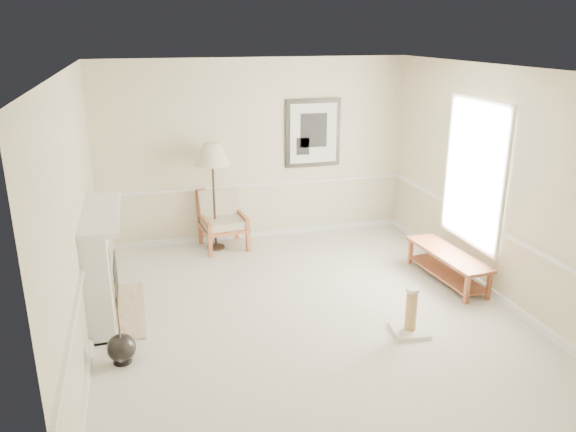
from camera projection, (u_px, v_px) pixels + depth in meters
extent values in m
plane|color=silver|center=(305.00, 312.00, 6.89)|extent=(5.50, 5.50, 0.00)
cube|color=beige|center=(256.00, 151.00, 8.95)|extent=(5.00, 0.04, 2.90)
cube|color=beige|center=(420.00, 308.00, 3.92)|extent=(5.00, 0.04, 2.90)
cube|color=beige|center=(75.00, 217.00, 5.81)|extent=(0.04, 5.50, 2.90)
cube|color=beige|center=(496.00, 184.00, 7.06)|extent=(0.04, 5.50, 2.90)
cube|color=white|center=(307.00, 69.00, 5.97)|extent=(5.00, 5.50, 0.04)
cube|color=white|center=(257.00, 234.00, 9.38)|extent=(4.95, 0.04, 0.10)
cube|color=white|center=(256.00, 185.00, 9.11)|extent=(4.95, 0.04, 0.05)
cube|color=white|center=(475.00, 173.00, 7.40)|extent=(0.03, 1.20, 1.80)
cube|color=white|center=(475.00, 173.00, 7.39)|extent=(0.05, 1.34, 1.94)
cube|color=black|center=(313.00, 133.00, 9.08)|extent=(0.92, 0.04, 1.10)
cube|color=white|center=(314.00, 133.00, 9.06)|extent=(0.78, 0.01, 0.96)
cube|color=black|center=(314.00, 130.00, 9.04)|extent=(0.45, 0.01, 0.55)
cube|color=white|center=(100.00, 266.00, 6.66)|extent=(0.28, 1.50, 1.25)
cube|color=white|center=(99.00, 214.00, 6.46)|extent=(0.46, 1.64, 0.06)
cube|color=#C6B28E|center=(114.00, 271.00, 6.72)|extent=(0.02, 1.05, 0.95)
cube|color=black|center=(116.00, 281.00, 6.76)|extent=(0.02, 0.62, 0.58)
cube|color=gold|center=(118.00, 300.00, 6.84)|extent=(0.01, 0.66, 0.05)
cube|color=#C6B28E|center=(119.00, 311.00, 6.89)|extent=(0.60, 1.50, 0.03)
sphere|color=black|center=(121.00, 348.00, 5.80)|extent=(0.30, 0.30, 0.30)
cylinder|color=black|center=(122.00, 359.00, 5.84)|extent=(0.19, 0.19, 0.08)
cylinder|color=black|center=(118.00, 314.00, 5.68)|extent=(0.03, 0.13, 0.47)
cylinder|color=black|center=(118.00, 318.00, 5.69)|extent=(0.04, 0.16, 0.38)
cylinder|color=black|center=(117.00, 311.00, 5.66)|extent=(0.02, 0.07, 0.55)
cube|color=brown|center=(210.00, 246.00, 8.50)|extent=(0.07, 0.07, 0.37)
cube|color=brown|center=(201.00, 233.00, 9.03)|extent=(0.07, 0.07, 0.37)
cube|color=brown|center=(248.00, 240.00, 8.72)|extent=(0.07, 0.07, 0.37)
cube|color=brown|center=(236.00, 228.00, 9.25)|extent=(0.07, 0.07, 0.37)
cube|color=brown|center=(224.00, 227.00, 8.82)|extent=(0.76, 0.76, 0.05)
cube|color=brown|center=(217.00, 203.00, 9.00)|extent=(0.70, 0.24, 0.53)
cube|color=brown|center=(204.00, 219.00, 8.66)|extent=(0.14, 0.68, 0.05)
cube|color=brown|center=(242.00, 215.00, 8.88)|extent=(0.14, 0.68, 0.05)
cube|color=silver|center=(223.00, 222.00, 8.80)|extent=(0.70, 0.70, 0.12)
cube|color=silver|center=(218.00, 203.00, 8.94)|extent=(0.64, 0.27, 0.48)
cylinder|color=black|center=(216.00, 247.00, 8.90)|extent=(0.27, 0.27, 0.03)
cylinder|color=black|center=(214.00, 201.00, 8.66)|extent=(0.04, 0.04, 1.52)
cone|color=beige|center=(212.00, 154.00, 8.42)|extent=(0.61, 0.61, 0.33)
cube|color=brown|center=(448.00, 254.00, 7.63)|extent=(0.55, 1.50, 0.04)
cube|color=brown|center=(446.00, 273.00, 7.72)|extent=(0.48, 1.39, 0.03)
cube|color=brown|center=(467.00, 290.00, 7.04)|extent=(0.06, 0.06, 0.38)
cube|color=brown|center=(489.00, 286.00, 7.15)|extent=(0.06, 0.06, 0.38)
cube|color=brown|center=(410.00, 252.00, 8.24)|extent=(0.06, 0.06, 0.38)
cube|color=brown|center=(430.00, 249.00, 8.35)|extent=(0.06, 0.06, 0.38)
cube|color=white|center=(410.00, 331.00, 6.41)|extent=(0.44, 0.44, 0.05)
cylinder|color=tan|center=(411.00, 310.00, 6.33)|extent=(0.13, 0.13, 0.47)
cylinder|color=white|center=(413.00, 290.00, 6.25)|extent=(0.15, 0.15, 0.04)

